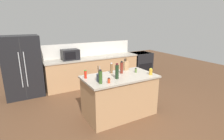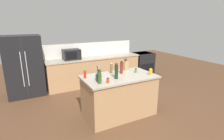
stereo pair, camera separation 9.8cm
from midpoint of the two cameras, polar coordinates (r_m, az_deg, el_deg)
ground_plane at (r=4.26m, az=1.68°, el=-14.06°), size 14.00×14.00×0.00m
back_counter_run at (r=6.04m, az=-6.52°, el=-0.21°), size 3.22×0.66×0.94m
wall_backsplash at (r=6.18m, az=-7.86°, el=6.75°), size 3.18×0.03×0.46m
kitchen_island at (r=4.05m, az=1.73°, el=-8.25°), size 1.62×0.92×0.94m
refrigerator at (r=5.57m, az=-27.66°, el=0.94°), size 0.99×0.75×1.74m
range_oven at (r=7.04m, az=8.91°, el=1.96°), size 0.76×0.65×0.92m
microwave at (r=5.65m, az=-13.98°, el=4.90°), size 0.53×0.39×0.32m
knife_block at (r=4.33m, az=3.77°, el=1.47°), size 0.14×0.11×0.29m
utensil_crock at (r=3.54m, az=-4.94°, el=-2.38°), size 0.12×0.12×0.32m
spice_jar_oregano at (r=4.16m, az=7.14°, el=-0.11°), size 0.05×0.05×0.11m
hot_sauce_bottle at (r=3.75m, az=-9.39°, el=-1.44°), size 0.05×0.05×0.18m
olive_oil_bottle at (r=3.39m, az=-4.63°, el=-2.31°), size 0.07×0.07×0.28m
wine_bottle at (r=3.66m, az=0.86°, el=-0.50°), size 0.08×0.08×0.33m
vinegar_bottle at (r=4.04m, az=2.46°, el=0.77°), size 0.07×0.07×0.29m
spice_jar_paprika at (r=3.44m, az=-1.85°, el=-3.45°), size 0.06×0.06×0.11m
honey_jar at (r=4.04m, az=11.86°, el=-0.54°), size 0.08×0.08×0.15m
pepper_grinder at (r=4.07m, az=-0.88°, el=0.58°), size 0.06×0.06×0.25m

